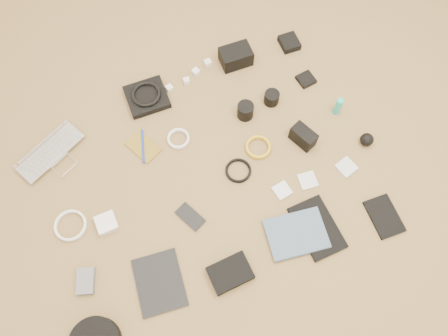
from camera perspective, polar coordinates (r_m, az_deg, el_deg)
name	(u,v)px	position (r m, az deg, el deg)	size (l,w,h in m)	color
laptop	(57,158)	(1.98, -20.98, 1.20)	(0.30, 0.21, 0.02)	silver
headphone_pouch	(147,97)	(2.02, -10.04, 9.11)	(0.18, 0.17, 0.03)	black
headphones	(146,94)	(2.00, -10.15, 9.48)	(0.13, 0.13, 0.02)	black
charger_a	(169,88)	(2.03, -7.14, 10.29)	(0.03, 0.03, 0.03)	silver
charger_b	(196,72)	(2.07, -3.70, 12.40)	(0.03, 0.03, 0.03)	silver
charger_c	(208,63)	(2.10, -2.13, 13.55)	(0.03, 0.03, 0.03)	silver
charger_d	(187,81)	(2.04, -4.91, 11.27)	(0.03, 0.03, 0.03)	silver
dslr_camera	(236,56)	(2.08, 1.56, 14.36)	(0.14, 0.10, 0.08)	black
lens_pouch	(289,43)	(2.19, 8.52, 15.89)	(0.08, 0.09, 0.03)	black
notebook_olive	(143,147)	(1.91, -10.50, 2.74)	(0.09, 0.14, 0.01)	olive
pen_blue	(143,146)	(1.90, -10.55, 2.86)	(0.01, 0.01, 0.16)	#1531AE
cable_white_a	(179,139)	(1.90, -5.95, 3.76)	(0.10, 0.10, 0.01)	white
lens_a	(245,111)	(1.93, 2.81, 7.48)	(0.07, 0.07, 0.08)	black
lens_b	(272,98)	(1.98, 6.24, 9.10)	(0.07, 0.07, 0.06)	black
card_reader	(306,79)	(2.08, 10.66, 11.30)	(0.07, 0.07, 0.02)	black
power_brick	(107,223)	(1.80, -15.08, -6.98)	(0.08, 0.08, 0.03)	silver
cable_white_b	(71,226)	(1.85, -19.36, -7.13)	(0.13, 0.13, 0.01)	white
cable_black	(238,171)	(1.83, 1.88, -0.40)	(0.11, 0.11, 0.01)	black
cable_yellow	(258,148)	(1.88, 4.48, 2.64)	(0.11, 0.11, 0.01)	gold
flash	(303,137)	(1.89, 10.30, 4.05)	(0.06, 0.11, 0.08)	black
lens_cleaner	(338,106)	(1.99, 14.67, 7.79)	(0.03, 0.03, 0.10)	#1BB5A3
battery_charger	(86,281)	(1.78, -17.61, -13.92)	(0.06, 0.10, 0.03)	slate
tablet	(159,282)	(1.72, -8.42, -14.58)	(0.17, 0.22, 0.01)	black
phone	(190,217)	(1.77, -4.43, -6.35)	(0.06, 0.12, 0.01)	black
filter_case_left	(282,190)	(1.81, 7.59, -2.92)	(0.06, 0.06, 0.01)	silver
filter_case_mid	(308,180)	(1.85, 10.87, -1.61)	(0.07, 0.07, 0.01)	silver
filter_case_right	(346,167)	(1.91, 15.69, 0.12)	(0.07, 0.07, 0.01)	silver
air_blower	(367,140)	(1.96, 18.14, 3.54)	(0.06, 0.06, 0.06)	black
drive_case	(230,273)	(1.70, 0.81, -13.57)	(0.16, 0.11, 0.04)	black
paperback	(303,255)	(1.74, 10.31, -11.16)	(0.17, 0.23, 0.02)	#41576E
notebook_black_a	(317,228)	(1.78, 12.06, -7.63)	(0.15, 0.24, 0.02)	black
notebook_black_b	(384,216)	(1.87, 20.19, -5.95)	(0.11, 0.17, 0.01)	black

